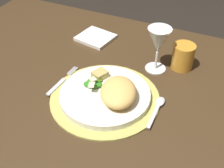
% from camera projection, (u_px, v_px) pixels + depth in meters
% --- Properties ---
extents(dining_table, '(1.44, 0.88, 0.73)m').
position_uv_depth(dining_table, '(112.00, 112.00, 1.00)').
color(dining_table, '#3E2B18').
rests_on(dining_table, ground).
extents(placemat, '(0.33, 0.33, 0.01)m').
position_uv_depth(placemat, '(105.00, 98.00, 0.87)').
color(placemat, tan).
rests_on(placemat, dining_table).
extents(dinner_plate, '(0.27, 0.27, 0.02)m').
position_uv_depth(dinner_plate, '(105.00, 95.00, 0.86)').
color(dinner_plate, silver).
rests_on(dinner_plate, placemat).
extents(pasta_serving, '(0.15, 0.16, 0.05)m').
position_uv_depth(pasta_serving, '(118.00, 92.00, 0.82)').
color(pasta_serving, '#EBBB61').
rests_on(pasta_serving, dinner_plate).
extents(salad_greens, '(0.06, 0.08, 0.03)m').
position_uv_depth(salad_greens, '(93.00, 83.00, 0.88)').
color(salad_greens, '#3A7E21').
rests_on(salad_greens, dinner_plate).
extents(bread_piece, '(0.05, 0.06, 0.02)m').
position_uv_depth(bread_piece, '(100.00, 75.00, 0.90)').
color(bread_piece, tan).
rests_on(bread_piece, dinner_plate).
extents(fork, '(0.02, 0.16, 0.00)m').
position_uv_depth(fork, '(61.00, 82.00, 0.92)').
color(fork, silver).
rests_on(fork, placemat).
extents(spoon, '(0.03, 0.13, 0.01)m').
position_uv_depth(spoon, '(158.00, 107.00, 0.83)').
color(spoon, silver).
rests_on(spoon, placemat).
extents(napkin, '(0.15, 0.14, 0.01)m').
position_uv_depth(napkin, '(96.00, 38.00, 1.14)').
color(napkin, white).
rests_on(napkin, dining_table).
extents(wine_glass, '(0.08, 0.08, 0.15)m').
position_uv_depth(wine_glass, '(158.00, 42.00, 0.92)').
color(wine_glass, silver).
rests_on(wine_glass, dining_table).
extents(amber_tumbler, '(0.07, 0.07, 0.09)m').
position_uv_depth(amber_tumbler, '(183.00, 56.00, 0.97)').
color(amber_tumbler, gold).
rests_on(amber_tumbler, dining_table).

